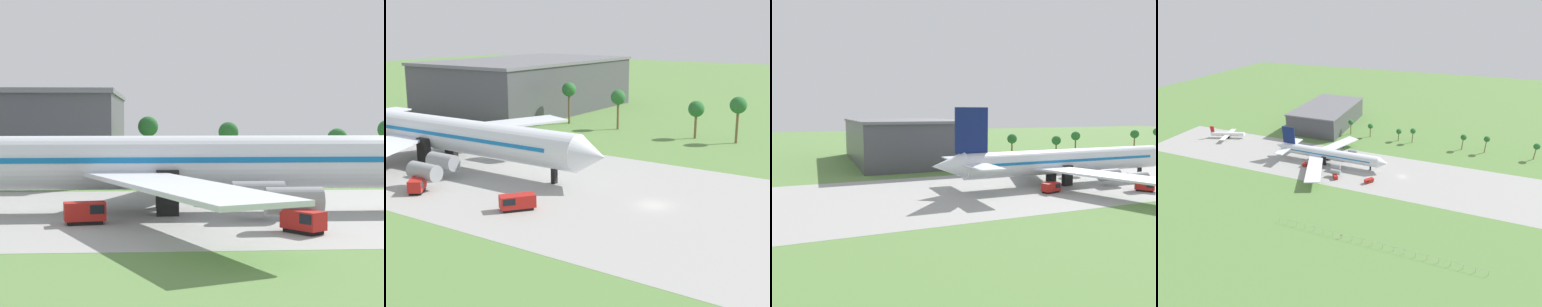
# 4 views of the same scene
# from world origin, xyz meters

# --- Properties ---
(ground_plane) EXTENTS (600.00, 600.00, 0.00)m
(ground_plane) POSITION_xyz_m (0.00, 0.00, 0.00)
(ground_plane) COLOR #5B8442
(taxiway_strip) EXTENTS (320.00, 44.00, 0.02)m
(taxiway_strip) POSITION_xyz_m (0.00, 0.00, 0.01)
(taxiway_strip) COLOR #9E9E99
(taxiway_strip) RESTS_ON ground_plane
(jet_airliner) EXTENTS (68.81, 62.65, 18.68)m
(jet_airliner) POSITION_xyz_m (-42.94, 1.00, 5.45)
(jet_airliner) COLOR silver
(jet_airliner) RESTS_ON ground_plane
(regional_aircraft) EXTENTS (22.66, 20.66, 8.15)m
(regional_aircraft) POSITION_xyz_m (-123.20, 10.99, 2.68)
(regional_aircraft) COLOR white
(regional_aircraft) RESTS_ON ground_plane
(baggage_tug) EXTENTS (3.98, 4.40, 2.12)m
(baggage_tug) POSITION_xyz_m (-32.33, -14.25, 1.16)
(baggage_tug) COLOR black
(baggage_tug) RESTS_ON ground_plane
(fuel_truck) EXTENTS (4.55, 5.03, 2.16)m
(fuel_truck) POSITION_xyz_m (-14.74, -12.15, 1.18)
(fuel_truck) COLOR black
(fuel_truck) RESTS_ON ground_plane
(catering_van) EXTENTS (4.34, 2.72, 2.21)m
(catering_van) POSITION_xyz_m (-52.64, -7.53, 1.20)
(catering_van) COLOR black
(catering_van) RESTS_ON ground_plane
(perimeter_fence) EXTENTS (80.10, 0.10, 2.10)m
(perimeter_fence) POSITION_xyz_m (0.00, -55.00, 1.45)
(perimeter_fence) COLOR gray
(perimeter_fence) RESTS_ON ground_plane
(no_stopping_sign) EXTENTS (0.44, 0.08, 1.68)m
(no_stopping_sign) POSITION_xyz_m (-12.43, -55.31, 1.05)
(no_stopping_sign) COLOR gray
(no_stopping_sign) RESTS_ON ground_plane
(terminal_building) EXTENTS (36.72, 61.20, 14.97)m
(terminal_building) POSITION_xyz_m (-69.98, 59.84, 7.50)
(terminal_building) COLOR #47474C
(terminal_building) RESTS_ON ground_plane
(palm_tree_row) EXTENTS (118.24, 3.60, 10.84)m
(palm_tree_row) POSITION_xyz_m (6.35, 47.02, 7.96)
(palm_tree_row) COLOR brown
(palm_tree_row) RESTS_ON ground_plane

